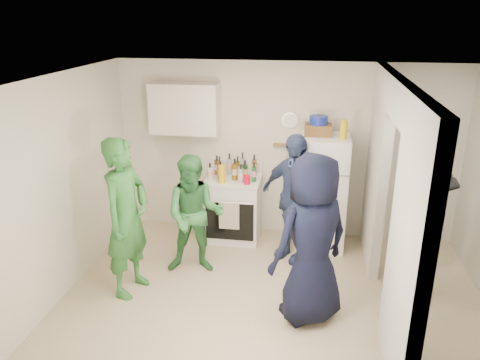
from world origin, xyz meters
The scene contains 35 objects.
floor centered at (0.00, 0.00, 0.00)m, with size 4.80×4.80×0.00m, color #C5B08B.
wall_back centered at (0.00, 1.70, 1.25)m, with size 4.80×4.80×0.00m, color silver.
wall_front centered at (0.00, -1.70, 1.25)m, with size 4.80×4.80×0.00m, color silver.
wall_left centered at (-2.40, 0.00, 1.25)m, with size 3.40×3.40×0.00m, color silver.
ceiling centered at (0.00, 0.00, 2.50)m, with size 4.80×4.80×0.00m, color white.
partition_pier_back centered at (1.20, 1.10, 1.25)m, with size 0.12×1.20×2.50m, color silver.
partition_pier_front centered at (1.20, -1.10, 1.25)m, with size 0.12×1.20×2.50m, color silver.
partition_header centered at (1.20, 0.00, 2.30)m, with size 0.12×1.00×0.40m, color silver.
stove centered at (-0.70, 1.37, 0.46)m, with size 0.77×0.64×0.92m, color white.
upper_cabinet centered at (-1.40, 1.52, 1.85)m, with size 0.95×0.34×0.70m, color silver.
fridge centered at (0.54, 1.34, 0.79)m, with size 0.65×0.63×1.58m, color white.
wicker_basket centered at (0.44, 1.39, 1.65)m, with size 0.35×0.25×0.15m, color brown.
blue_bowl centered at (0.44, 1.39, 1.78)m, with size 0.24×0.24×0.11m, color navy.
yellow_cup_stack_top centered at (0.76, 1.24, 1.70)m, with size 0.09×0.09×0.25m, color gold.
wall_clock centered at (0.05, 1.68, 1.70)m, with size 0.22×0.22×0.03m, color white.
spice_shelf centered at (0.00, 1.65, 1.35)m, with size 0.35×0.08×0.03m, color olive.
yellow_cup_stack_stove centered at (-0.82, 1.15, 1.04)m, with size 0.09×0.09×0.25m, color yellow.
red_cup centered at (-0.48, 1.17, 0.98)m, with size 0.09×0.09×0.12m, color red.
person_green_left centered at (-1.65, -0.17, 0.93)m, with size 0.68×0.45×1.86m, color #327E3A.
person_green_center centered at (-1.01, 0.39, 0.76)m, with size 0.74×0.58×1.52m, color #3C894F.
person_denim centered at (0.17, 0.91, 0.85)m, with size 1.00×0.42×1.71m, color navy.
person_navy centered at (0.42, -0.36, 0.92)m, with size 0.90×0.58×1.84m, color black.
person_nook centered at (1.63, 0.24, 0.82)m, with size 1.06×0.61×1.63m, color black.
bottle_a centered at (-0.96, 1.50, 1.06)m, with size 0.07×0.07×0.28m, color brown.
bottle_b centered at (-0.86, 1.28, 1.05)m, with size 0.07×0.07×0.26m, color #154123.
bottle_c centered at (-0.78, 1.54, 1.07)m, with size 0.07×0.07×0.31m, color #A2A7AF.
bottle_d centered at (-0.66, 1.30, 1.07)m, with size 0.08×0.08×0.31m, color brown.
bottle_e centered at (-0.59, 1.56, 1.08)m, with size 0.06×0.06×0.32m, color #9BA3AC.
bottle_f centered at (-0.54, 1.39, 1.05)m, with size 0.08×0.08×0.27m, color black.
bottle_g centered at (-0.42, 1.53, 1.07)m, with size 0.07×0.07×0.31m, color #925F2F.
bottle_h centered at (-1.00, 1.25, 1.04)m, with size 0.08×0.08×0.24m, color silver.
bottle_i centered at (-0.65, 1.47, 1.06)m, with size 0.06×0.06×0.29m, color #5D4A10.
bottle_j centered at (-0.39, 1.28, 1.06)m, with size 0.06×0.06×0.28m, color #205D27.
bottle_k centered at (-0.90, 1.42, 1.06)m, with size 0.06×0.06×0.29m, color brown.
bottle_l centered at (-0.57, 1.22, 1.04)m, with size 0.08×0.08×0.26m, color #9A9CA9.
Camera 1 is at (0.36, -4.70, 3.12)m, focal length 35.00 mm.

